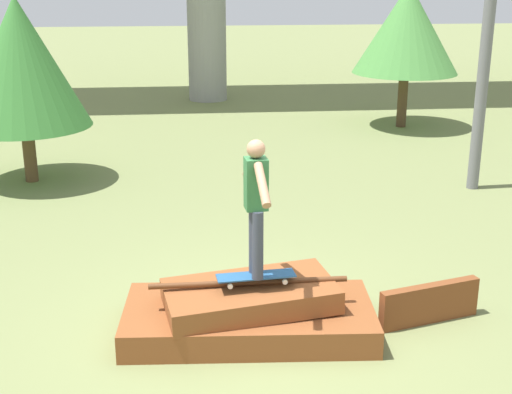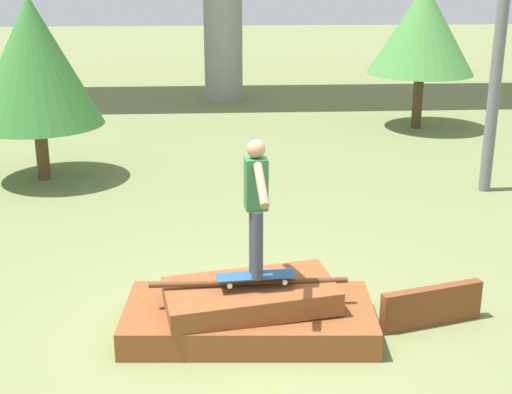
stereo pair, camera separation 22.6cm
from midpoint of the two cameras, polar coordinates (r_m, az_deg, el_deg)
ground_plane at (r=7.86m, az=0.28°, el=-10.73°), size 80.00×80.00×0.00m
scrap_pile at (r=7.74m, az=0.31°, el=-9.21°), size 2.74×1.43×0.62m
scrap_plank_loose at (r=8.16m, az=14.64°, el=-8.45°), size 1.20×0.44×0.45m
skateboard at (r=7.48m, az=0.87°, el=-6.36°), size 0.84×0.29×0.09m
skater at (r=7.17m, az=0.90°, el=-0.24°), size 0.24×1.13×1.45m
tree_behind_left at (r=13.31m, az=-16.90°, el=10.33°), size 2.33×2.33×3.30m
tree_behind_right at (r=17.50m, az=13.56°, el=12.90°), size 2.49×2.49×3.38m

